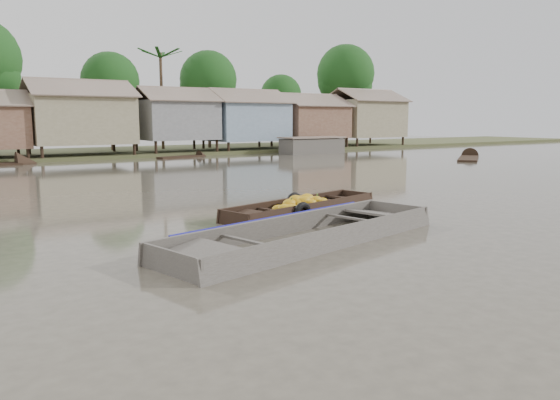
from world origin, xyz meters
TOP-DOWN VIEW (x-y plane):
  - ground at (0.00, 0.00)m, footprint 120.00×120.00m
  - riverbank at (3.03, 31.86)m, footprint 120.00×12.47m
  - banana_boat at (2.29, 3.07)m, footprint 5.65×2.61m
  - viewer_boat at (0.28, -0.01)m, footprint 7.68×3.53m
  - distant_boats at (11.65, 24.14)m, footprint 47.71×14.89m

SIDE VIEW (x-z plane):
  - ground at x=0.00m, z-range 0.00..0.00m
  - viewer_boat at x=0.28m, z-range -0.24..0.36m
  - banana_boat at x=2.29m, z-range -0.23..0.53m
  - distant_boats at x=11.65m, z-range -0.39..0.99m
  - riverbank at x=3.03m, z-range -2.04..8.18m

